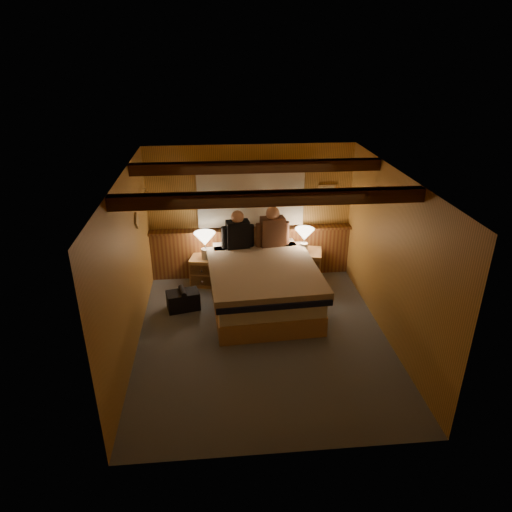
{
  "coord_description": "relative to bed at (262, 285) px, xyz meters",
  "views": [
    {
      "loc": [
        -0.62,
        -5.54,
        3.88
      ],
      "look_at": [
        -0.06,
        0.4,
        1.13
      ],
      "focal_mm": 32.0,
      "sensor_mm": 36.0,
      "label": 1
    }
  ],
  "objects": [
    {
      "name": "coat_rail",
      "position": [
        -1.81,
        0.67,
        1.28
      ],
      "size": [
        0.05,
        0.55,
        0.24
      ],
      "color": "silver",
      "rests_on": "wall_left"
    },
    {
      "name": "floor",
      "position": [
        -0.09,
        -0.91,
        -0.38
      ],
      "size": [
        4.2,
        4.2,
        0.0
      ],
      "primitive_type": "plane",
      "color": "#525861",
      "rests_on": "ground"
    },
    {
      "name": "lamp_right",
      "position": [
        0.8,
        0.72,
        0.53
      ],
      "size": [
        0.33,
        0.33,
        0.43
      ],
      "color": "silver",
      "rests_on": "nightstand_right"
    },
    {
      "name": "ceiling",
      "position": [
        -0.09,
        -0.91,
        2.02
      ],
      "size": [
        4.2,
        4.2,
        0.0
      ],
      "primitive_type": "plane",
      "rotation": [
        3.14,
        0.0,
        0.0
      ],
      "color": "#E1A454",
      "rests_on": "wall_back"
    },
    {
      "name": "nightstand_left",
      "position": [
        -0.94,
        0.86,
        -0.13
      ],
      "size": [
        0.54,
        0.51,
        0.51
      ],
      "rotation": [
        0.0,
        0.0,
        -0.21
      ],
      "color": "tan",
      "rests_on": "floor"
    },
    {
      "name": "wainscot",
      "position": [
        -0.09,
        1.13,
        0.1
      ],
      "size": [
        3.6,
        0.23,
        0.94
      ],
      "color": "brown",
      "rests_on": "wall_back"
    },
    {
      "name": "lamp_left",
      "position": [
        -0.91,
        0.82,
        0.47
      ],
      "size": [
        0.37,
        0.37,
        0.48
      ],
      "color": "silver",
      "rests_on": "nightstand_left"
    },
    {
      "name": "curtain_window",
      "position": [
        -0.09,
        1.12,
        1.14
      ],
      "size": [
        2.18,
        0.09,
        1.11
      ],
      "color": "#492D12",
      "rests_on": "wall_back"
    },
    {
      "name": "wall_left",
      "position": [
        -1.89,
        -0.91,
        0.82
      ],
      "size": [
        0.0,
        4.2,
        4.2
      ],
      "primitive_type": "plane",
      "rotation": [
        1.57,
        0.0,
        1.57
      ],
      "color": "#C79247",
      "rests_on": "floor"
    },
    {
      "name": "bed",
      "position": [
        0.0,
        0.0,
        0.0
      ],
      "size": [
        1.79,
        2.25,
        0.74
      ],
      "rotation": [
        0.0,
        0.0,
        0.06
      ],
      "color": "tan",
      "rests_on": "floor"
    },
    {
      "name": "ceiling_beams",
      "position": [
        -0.09,
        -0.76,
        1.93
      ],
      "size": [
        3.6,
        1.65,
        0.16
      ],
      "color": "#492D12",
      "rests_on": "ceiling"
    },
    {
      "name": "framed_print",
      "position": [
        1.26,
        1.17,
        1.17
      ],
      "size": [
        0.3,
        0.04,
        0.25
      ],
      "color": "tan",
      "rests_on": "wall_back"
    },
    {
      "name": "wall_back",
      "position": [
        -0.09,
        1.19,
        0.82
      ],
      "size": [
        3.6,
        0.0,
        3.6
      ],
      "primitive_type": "plane",
      "rotation": [
        1.57,
        0.0,
        0.0
      ],
      "color": "#C79247",
      "rests_on": "floor"
    },
    {
      "name": "person_right",
      "position": [
        0.25,
        0.78,
        0.64
      ],
      "size": [
        0.59,
        0.28,
        0.73
      ],
      "rotation": [
        0.0,
        0.0,
        0.13
      ],
      "color": "#503020",
      "rests_on": "bed"
    },
    {
      "name": "wall_front",
      "position": [
        -0.09,
        -3.01,
        0.82
      ],
      "size": [
        3.6,
        0.0,
        3.6
      ],
      "primitive_type": "plane",
      "rotation": [
        -1.57,
        0.0,
        0.0
      ],
      "color": "#C79247",
      "rests_on": "floor"
    },
    {
      "name": "wall_right",
      "position": [
        1.71,
        -0.91,
        0.82
      ],
      "size": [
        0.0,
        4.2,
        4.2
      ],
      "primitive_type": "plane",
      "rotation": [
        1.57,
        0.0,
        -1.57
      ],
      "color": "#C79247",
      "rests_on": "floor"
    },
    {
      "name": "nightstand_right",
      "position": [
        0.84,
        0.74,
        -0.08
      ],
      "size": [
        0.65,
        0.6,
        0.61
      ],
      "rotation": [
        0.0,
        0.0,
        -0.21
      ],
      "color": "tan",
      "rests_on": "floor"
    },
    {
      "name": "person_left",
      "position": [
        -0.35,
        0.75,
        0.62
      ],
      "size": [
        0.56,
        0.27,
        0.69
      ],
      "rotation": [
        0.0,
        0.0,
        0.13
      ],
      "color": "black",
      "rests_on": "bed"
    },
    {
      "name": "duffel_bag",
      "position": [
        -1.28,
        0.01,
        -0.22
      ],
      "size": [
        0.56,
        0.41,
        0.36
      ],
      "rotation": [
        0.0,
        0.0,
        0.23
      ],
      "color": "black",
      "rests_on": "floor"
    }
  ]
}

